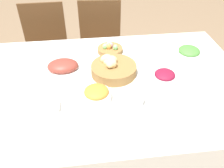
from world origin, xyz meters
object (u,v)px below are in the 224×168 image
Objects in this scene: bread_basket at (113,68)px; green_salad_bowl at (189,53)px; spoon at (133,131)px; drinking_cup at (138,100)px; knife at (127,131)px; beet_salad_bowl at (164,78)px; ham_platter at (63,67)px; fork at (66,137)px; dinner_plate at (97,134)px; chair_far_center at (100,45)px; carrot_bowl at (97,94)px; butter_dish at (49,107)px; chair_far_left at (46,48)px; egg_basket at (110,49)px.

green_salad_bowl is at bearing 12.16° from bread_basket.
spoon is 2.37× the size of drinking_cup.
knife is 0.03m from spoon.
green_salad_bowl is 0.37m from beet_salad_bowl.
fork is (0.03, -0.59, -0.02)m from ham_platter.
knife is at bearing -0.00° from dinner_plate.
green_salad_bowl is 0.84m from knife.
ham_platter is at bearing 137.07° from drinking_cup.
chair_far_center reaches higher than carrot_bowl.
carrot_bowl is 0.44m from beet_salad_bowl.
knife is at bearing -131.65° from green_salad_bowl.
ham_platter is at bearing 160.44° from beet_salad_bowl.
fork is at bearing 177.94° from spoon.
butter_dish is at bearing -100.07° from ham_platter.
spoon is (0.18, -0.00, -0.00)m from dinner_plate.
chair_far_left is 1.39m from green_salad_bowl.
beet_salad_bowl is (0.29, -0.42, 0.02)m from egg_basket.
green_salad_bowl is 1.07m from fork.
chair_far_center is 1.17m from carrot_bowl.
beet_salad_bowl is 0.27m from drinking_cup.
spoon is at bearing -0.00° from dinner_plate.
chair_far_left is 7.57× the size of butter_dish.
dinner_plate is (-0.16, -0.78, -0.02)m from egg_basket.
chair_far_center is at bearing -1.05° from chair_far_left.
bread_basket is 0.34m from beet_salad_bowl.
chair_far_center reaches higher than drinking_cup.
egg_basket is at bearing 164.32° from green_salad_bowl.
bread_basket is 0.51m from spoon.
fork is (-0.60, -0.36, -0.04)m from beet_salad_bowl.
chair_far_left reaches higher than egg_basket.
drinking_cup is (0.06, 0.19, 0.03)m from spoon.
carrot_bowl is 0.98× the size of knife.
green_salad_bowl is at bearing 23.26° from butter_dish.
drinking_cup is at bearing 27.08° from fork.
green_salad_bowl is (0.59, -0.75, 0.31)m from chair_far_center.
drinking_cup is at bearing -81.62° from egg_basket.
chair_far_center is 5.41× the size of carrot_bowl.
beet_salad_bowl is at bearing 40.49° from drinking_cup.
fork is 0.31m from knife.
egg_basket is 0.73× the size of dinner_plate.
bread_basket reaches higher than drinking_cup.
butter_dish is at bearing -102.76° from chair_far_center.
spoon is at bearing -26.02° from butter_dish.
ham_platter is (-0.33, 0.08, -0.02)m from bread_basket.
drinking_cup is at bearing -79.00° from chair_far_center.
bread_basket is 0.94× the size of ham_platter.
carrot_bowl reaches higher than drinking_cup.
chair_far_left is 1.09m from bread_basket.
knife is at bearing -90.24° from egg_basket.
bread_basket is (0.02, -0.87, 0.31)m from chair_far_center.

